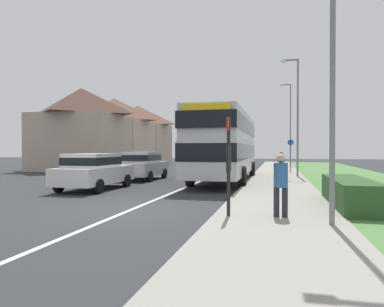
% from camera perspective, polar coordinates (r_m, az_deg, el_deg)
% --- Properties ---
extents(ground_plane, '(120.00, 120.00, 0.00)m').
position_cam_1_polar(ground_plane, '(10.65, -9.93, -8.96)').
color(ground_plane, '#2D3033').
extents(lane_marking_centre, '(0.14, 60.00, 0.01)m').
position_cam_1_polar(lane_marking_centre, '(18.21, 0.17, -4.94)').
color(lane_marking_centre, silver).
rests_on(lane_marking_centre, ground_plane).
extents(pavement_near_side, '(3.20, 68.00, 0.12)m').
position_cam_1_polar(pavement_near_side, '(15.73, 13.56, -5.63)').
color(pavement_near_side, gray).
rests_on(pavement_near_side, ground_plane).
extents(roadside_hedge, '(1.10, 4.36, 0.90)m').
position_cam_1_polar(roadside_hedge, '(11.67, 24.02, -5.93)').
color(roadside_hedge, '#2D5128').
rests_on(roadside_hedge, ground_plane).
extents(double_decker_bus, '(2.80, 11.29, 3.70)m').
position_cam_1_polar(double_decker_bus, '(19.79, 5.36, 1.71)').
color(double_decker_bus, '#BCBCC1').
rests_on(double_decker_bus, ground_plane).
extents(parked_car_white, '(2.01, 4.35, 1.60)m').
position_cam_1_polar(parked_car_white, '(16.27, -15.43, -2.52)').
color(parked_car_white, silver).
rests_on(parked_car_white, ground_plane).
extents(parked_car_silver, '(1.95, 4.15, 1.63)m').
position_cam_1_polar(parked_car_silver, '(20.96, -7.91, -1.75)').
color(parked_car_silver, '#B7B7BC').
rests_on(parked_car_silver, ground_plane).
extents(pedestrian_at_stop, '(0.34, 0.34, 1.67)m').
position_cam_1_polar(pedestrian_at_stop, '(8.99, 14.03, -4.48)').
color(pedestrian_at_stop, '#23232D').
rests_on(pedestrian_at_stop, ground_plane).
extents(pedestrian_walking_away, '(0.34, 0.34, 1.67)m').
position_cam_1_polar(pedestrian_walking_away, '(22.60, 14.17, -1.40)').
color(pedestrian_walking_away, '#23232D').
rests_on(pedestrian_walking_away, ground_plane).
extents(bus_stop_sign, '(0.09, 0.52, 2.60)m').
position_cam_1_polar(bus_stop_sign, '(8.90, 5.89, -0.87)').
color(bus_stop_sign, black).
rests_on(bus_stop_sign, ground_plane).
extents(cycle_route_sign, '(0.44, 0.08, 2.52)m').
position_cam_1_polar(cycle_route_sign, '(27.33, 15.52, -0.11)').
color(cycle_route_sign, slate).
rests_on(cycle_route_sign, ground_plane).
extents(street_lamp_near, '(1.14, 0.20, 7.93)m').
position_cam_1_polar(street_lamp_near, '(8.81, 20.97, 18.77)').
color(street_lamp_near, slate).
rests_on(street_lamp_near, ground_plane).
extents(street_lamp_mid, '(1.14, 0.20, 7.33)m').
position_cam_1_polar(street_lamp_mid, '(22.89, 16.33, 6.73)').
color(street_lamp_mid, slate).
rests_on(street_lamp_mid, ground_plane).
extents(street_lamp_far, '(1.14, 0.20, 8.47)m').
position_cam_1_polar(street_lamp_far, '(37.92, 15.36, 5.20)').
color(street_lamp_far, slate).
rests_on(street_lamp_far, ground_plane).
extents(house_terrace_far_side, '(6.80, 18.76, 7.02)m').
position_cam_1_polar(house_terrace_far_side, '(37.36, -12.38, 3.30)').
color(house_terrace_far_side, tan).
rests_on(house_terrace_far_side, ground_plane).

